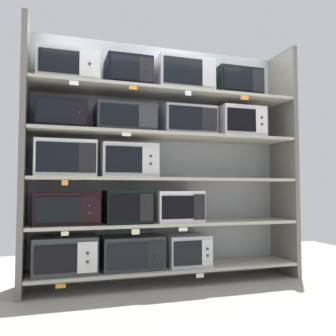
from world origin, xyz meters
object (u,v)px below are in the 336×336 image
at_px(microwave_0, 65,254).
at_px(microwave_4, 127,207).
at_px(microwave_12, 68,68).
at_px(microwave_15, 235,84).
at_px(microwave_2, 186,250).
at_px(microwave_11, 239,123).
at_px(microwave_8, 61,116).
at_px(microwave_6, 65,159).
at_px(microwave_9, 125,119).
at_px(microwave_3, 67,208).
at_px(microwave_14, 183,77).
at_px(microwave_7, 129,161).
at_px(microwave_13, 128,74).
at_px(microwave_1, 132,252).
at_px(microwave_5, 176,206).
at_px(microwave_10, 186,122).

height_order(microwave_0, microwave_4, microwave_4).
height_order(microwave_12, microwave_15, microwave_12).
bearing_deg(microwave_2, microwave_11, 0.02).
bearing_deg(microwave_15, microwave_12, 179.99).
distance_m(microwave_2, microwave_8, 1.78).
height_order(microwave_6, microwave_9, microwave_9).
distance_m(microwave_3, microwave_14, 1.74).
relative_size(microwave_4, microwave_9, 0.76).
bearing_deg(microwave_15, microwave_3, 180.00).
height_order(microwave_7, microwave_9, microwave_9).
xyz_separation_m(microwave_0, microwave_6, (-0.01, -0.00, 0.87)).
height_order(microwave_0, microwave_15, microwave_15).
relative_size(microwave_4, microwave_15, 0.87).
height_order(microwave_13, microwave_15, microwave_13).
bearing_deg(microwave_7, microwave_4, -179.46).
relative_size(microwave_1, microwave_9, 1.02).
relative_size(microwave_6, microwave_13, 1.24).
xyz_separation_m(microwave_5, microwave_13, (-0.50, -0.00, 1.30)).
xyz_separation_m(microwave_7, microwave_11, (1.19, 0.00, 0.43)).
bearing_deg(microwave_15, microwave_2, -179.99).
distance_m(microwave_11, microwave_13, 1.28).
bearing_deg(microwave_1, microwave_8, -179.99).
relative_size(microwave_5, microwave_6, 0.85).
bearing_deg(microwave_9, microwave_10, -0.02).
bearing_deg(microwave_11, microwave_2, -179.98).
height_order(microwave_8, microwave_15, microwave_15).
bearing_deg(microwave_7, microwave_0, 179.99).
distance_m(microwave_1, microwave_14, 1.82).
height_order(microwave_7, microwave_13, microwave_13).
xyz_separation_m(microwave_2, microwave_7, (-0.59, 0.00, 0.88)).
bearing_deg(microwave_6, microwave_8, -179.93).
xyz_separation_m(microwave_8, microwave_10, (1.23, -0.00, 0.01)).
bearing_deg(microwave_1, microwave_7, 179.91).
distance_m(microwave_6, microwave_14, 1.44).
distance_m(microwave_1, microwave_4, 0.44).
bearing_deg(microwave_0, microwave_4, -0.02).
distance_m(microwave_6, microwave_13, 1.03).
relative_size(microwave_2, microwave_4, 0.99).
xyz_separation_m(microwave_6, microwave_14, (1.15, 0.00, 0.87)).
distance_m(microwave_2, microwave_15, 1.82).
xyz_separation_m(microwave_12, microwave_13, (0.56, -0.00, -0.00)).
xyz_separation_m(microwave_3, microwave_9, (0.53, -0.00, 0.85)).
relative_size(microwave_0, microwave_2, 1.33).
bearing_deg(microwave_3, microwave_1, -0.01).
xyz_separation_m(microwave_10, microwave_15, (0.56, 0.00, 0.44)).
height_order(microwave_2, microwave_9, microwave_9).
distance_m(microwave_9, microwave_13, 0.45).
xyz_separation_m(microwave_3, microwave_5, (1.06, 0.00, 0.01)).
bearing_deg(microwave_2, microwave_1, 180.00).
height_order(microwave_12, microwave_14, microwave_14).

